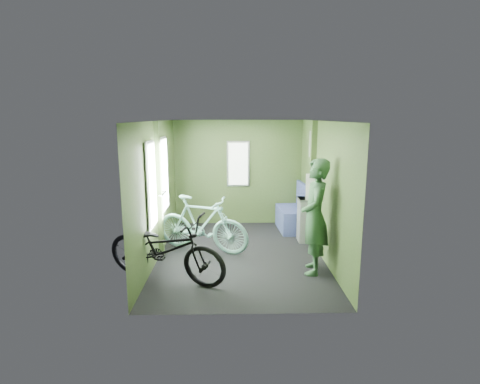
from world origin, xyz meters
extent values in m
plane|color=black|center=(0.00, 0.00, 0.00)|extent=(4.00, 4.00, 0.00)
cube|color=silver|center=(0.00, 0.00, 2.30)|extent=(2.80, 4.00, 0.02)
cube|color=#394D24|center=(0.00, 2.00, 1.15)|extent=(2.80, 0.02, 2.30)
cube|color=#394D24|center=(0.00, -2.00, 1.15)|extent=(2.80, 0.02, 2.30)
cube|color=#394D24|center=(-1.40, 0.00, 1.15)|extent=(0.02, 4.00, 2.30)
cube|color=#394D24|center=(1.40, 0.00, 1.15)|extent=(0.02, 4.00, 2.30)
cube|color=#394D24|center=(-1.36, 0.00, 1.15)|extent=(0.08, 0.12, 2.30)
cube|color=silver|center=(-1.35, -0.55, 1.35)|extent=(0.02, 0.56, 1.34)
cube|color=silver|center=(-1.35, 0.55, 1.35)|extent=(0.02, 0.56, 1.34)
cube|color=white|center=(-1.34, -0.55, 1.88)|extent=(0.00, 0.12, 0.12)
cube|color=white|center=(-1.34, 0.55, 1.88)|extent=(0.00, 0.12, 0.12)
cylinder|color=silver|center=(-1.29, 0.00, 1.10)|extent=(0.03, 0.40, 0.03)
cube|color=#394D24|center=(1.35, 0.60, 1.15)|extent=(0.10, 0.10, 2.30)
cube|color=white|center=(1.38, 0.90, 1.85)|extent=(0.02, 0.40, 0.50)
cube|color=silver|center=(0.00, 1.96, 1.35)|extent=(0.50, 0.02, 1.00)
imported|color=black|center=(-1.11, -1.05, 0.00)|extent=(2.07, 1.47, 1.09)
imported|color=#79B8AF|center=(-0.67, 0.15, 0.00)|extent=(1.85, 1.24, 1.10)
imported|color=#2F5634|center=(1.11, -0.75, 0.88)|extent=(0.52, 0.70, 1.77)
cube|color=silver|center=(1.16, -0.45, 1.28)|extent=(0.30, 0.16, 0.41)
cube|color=slate|center=(1.26, 0.71, 0.43)|extent=(0.25, 0.35, 0.85)
cube|color=navy|center=(1.12, 1.45, 0.24)|extent=(0.58, 0.98, 0.47)
cube|color=navy|center=(1.35, 1.45, 0.74)|extent=(0.12, 0.95, 0.53)
camera|label=1|loc=(-0.13, -6.19, 2.37)|focal=28.00mm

